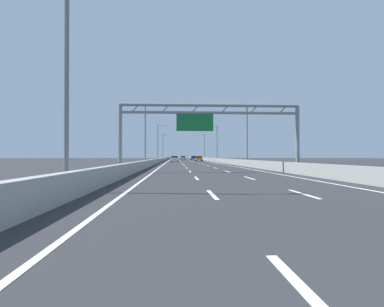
{
  "coord_description": "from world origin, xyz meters",
  "views": [
    {
      "loc": [
        -3.24,
        0.33,
        1.5
      ],
      "look_at": [
        1.02,
        79.59,
        2.11
      ],
      "focal_mm": 29.6,
      "sensor_mm": 36.0,
      "label": 1
    }
  ],
  "objects_px": {
    "streetlamp_left_near": "(72,61)",
    "orange_car": "(199,159)",
    "streetlamp_left_distant": "(164,145)",
    "blue_car": "(193,158)",
    "sign_gantry": "(208,120)",
    "silver_car": "(183,158)",
    "streetlamp_right_far": "(216,141)",
    "streetlamp_left_far": "(159,141)",
    "streetlamp_left_mid": "(147,130)",
    "red_car": "(175,158)",
    "streetlamp_right_distant": "(204,145)",
    "streetlamp_right_mid": "(245,130)",
    "white_car": "(174,159)"
  },
  "relations": [
    {
      "from": "streetlamp_left_mid",
      "to": "orange_car",
      "type": "bearing_deg",
      "value": 75.61
    },
    {
      "from": "silver_car",
      "to": "red_car",
      "type": "bearing_deg",
      "value": 100.38
    },
    {
      "from": "streetlamp_right_far",
      "to": "red_car",
      "type": "relative_size",
      "value": 2.09
    },
    {
      "from": "streetlamp_left_near",
      "to": "orange_car",
      "type": "height_order",
      "value": "streetlamp_left_near"
    },
    {
      "from": "streetlamp_left_far",
      "to": "orange_car",
      "type": "xyz_separation_m",
      "value": [
        11.08,
        8.83,
        -4.65
      ]
    },
    {
      "from": "streetlamp_right_far",
      "to": "streetlamp_right_mid",
      "type": "bearing_deg",
      "value": -90.0
    },
    {
      "from": "sign_gantry",
      "to": "streetlamp_left_far",
      "type": "relative_size",
      "value": 1.77
    },
    {
      "from": "streetlamp_left_near",
      "to": "streetlamp_left_mid",
      "type": "xyz_separation_m",
      "value": [
        0.0,
        34.33,
        0.0
      ]
    },
    {
      "from": "streetlamp_left_distant",
      "to": "blue_car",
      "type": "bearing_deg",
      "value": -10.82
    },
    {
      "from": "orange_car",
      "to": "red_car",
      "type": "relative_size",
      "value": 0.98
    },
    {
      "from": "silver_car",
      "to": "streetlamp_right_distant",
      "type": "bearing_deg",
      "value": -29.16
    },
    {
      "from": "sign_gantry",
      "to": "silver_car",
      "type": "distance_m",
      "value": 91.55
    },
    {
      "from": "streetlamp_left_mid",
      "to": "streetlamp_left_near",
      "type": "bearing_deg",
      "value": -90.0
    },
    {
      "from": "streetlamp_left_far",
      "to": "streetlamp_right_far",
      "type": "bearing_deg",
      "value": 0.0
    },
    {
      "from": "streetlamp_right_far",
      "to": "blue_car",
      "type": "xyz_separation_m",
      "value": [
        -4.04,
        32.25,
        -4.62
      ]
    },
    {
      "from": "sign_gantry",
      "to": "blue_car",
      "type": "bearing_deg",
      "value": 87.57
    },
    {
      "from": "streetlamp_right_distant",
      "to": "silver_car",
      "type": "xyz_separation_m",
      "value": [
        -7.69,
        4.29,
        -4.63
      ]
    },
    {
      "from": "silver_car",
      "to": "orange_car",
      "type": "distance_m",
      "value": 30.04
    },
    {
      "from": "streetlamp_right_mid",
      "to": "streetlamp_left_distant",
      "type": "bearing_deg",
      "value": 102.27
    },
    {
      "from": "streetlamp_left_near",
      "to": "orange_car",
      "type": "distance_m",
      "value": 78.41
    },
    {
      "from": "streetlamp_right_mid",
      "to": "streetlamp_left_distant",
      "type": "xyz_separation_m",
      "value": [
        -14.93,
        68.66,
        0.0
      ]
    },
    {
      "from": "streetlamp_left_distant",
      "to": "silver_car",
      "type": "bearing_deg",
      "value": 30.68
    },
    {
      "from": "streetlamp_left_far",
      "to": "streetlamp_right_distant",
      "type": "bearing_deg",
      "value": 66.49
    },
    {
      "from": "streetlamp_right_distant",
      "to": "silver_car",
      "type": "distance_m",
      "value": 9.95
    },
    {
      "from": "streetlamp_left_far",
      "to": "orange_car",
      "type": "relative_size",
      "value": 2.14
    },
    {
      "from": "streetlamp_right_distant",
      "to": "blue_car",
      "type": "xyz_separation_m",
      "value": [
        -4.04,
        -2.08,
        -4.62
      ]
    },
    {
      "from": "streetlamp_left_near",
      "to": "red_car",
      "type": "relative_size",
      "value": 2.09
    },
    {
      "from": "streetlamp_left_near",
      "to": "red_car",
      "type": "bearing_deg",
      "value": 88.11
    },
    {
      "from": "streetlamp_right_far",
      "to": "silver_car",
      "type": "distance_m",
      "value": 39.65
    },
    {
      "from": "red_car",
      "to": "streetlamp_left_far",
      "type": "bearing_deg",
      "value": -94.21
    },
    {
      "from": "streetlamp_left_distant",
      "to": "blue_car",
      "type": "relative_size",
      "value": 2.08
    },
    {
      "from": "streetlamp_left_near",
      "to": "silver_car",
      "type": "xyz_separation_m",
      "value": [
        7.24,
        107.28,
        -4.63
      ]
    },
    {
      "from": "sign_gantry",
      "to": "streetlamp_right_distant",
      "type": "bearing_deg",
      "value": 84.99
    },
    {
      "from": "streetlamp_right_mid",
      "to": "blue_car",
      "type": "distance_m",
      "value": 66.86
    },
    {
      "from": "streetlamp_right_mid",
      "to": "red_car",
      "type": "xyz_separation_m",
      "value": [
        -10.83,
        90.05,
        -4.64
      ]
    },
    {
      "from": "streetlamp_right_mid",
      "to": "streetlamp_right_distant",
      "type": "distance_m",
      "value": 68.66
    },
    {
      "from": "streetlamp_left_mid",
      "to": "blue_car",
      "type": "bearing_deg",
      "value": 80.71
    },
    {
      "from": "silver_car",
      "to": "blue_car",
      "type": "xyz_separation_m",
      "value": [
        3.65,
        -6.37,
        0.0
      ]
    },
    {
      "from": "orange_car",
      "to": "red_car",
      "type": "distance_m",
      "value": 47.41
    },
    {
      "from": "streetlamp_left_distant",
      "to": "white_car",
      "type": "height_order",
      "value": "streetlamp_left_distant"
    },
    {
      "from": "silver_car",
      "to": "streetlamp_right_mid",
      "type": "bearing_deg",
      "value": -83.98
    },
    {
      "from": "streetlamp_right_far",
      "to": "sign_gantry",
      "type": "bearing_deg",
      "value": -98.24
    },
    {
      "from": "streetlamp_left_far",
      "to": "streetlamp_left_near",
      "type": "bearing_deg",
      "value": -90.0
    },
    {
      "from": "streetlamp_left_distant",
      "to": "blue_car",
      "type": "distance_m",
      "value": 12.01
    },
    {
      "from": "streetlamp_right_distant",
      "to": "streetlamp_left_near",
      "type": "bearing_deg",
      "value": -98.25
    },
    {
      "from": "streetlamp_left_mid",
      "to": "red_car",
      "type": "bearing_deg",
      "value": 87.39
    },
    {
      "from": "streetlamp_left_near",
      "to": "streetlamp_left_distant",
      "type": "distance_m",
      "value": 102.99
    },
    {
      "from": "streetlamp_left_distant",
      "to": "white_car",
      "type": "distance_m",
      "value": 35.45
    },
    {
      "from": "streetlamp_left_mid",
      "to": "white_car",
      "type": "distance_m",
      "value": 34.31
    },
    {
      "from": "streetlamp_left_mid",
      "to": "streetlamp_left_distant",
      "type": "relative_size",
      "value": 1.0
    }
  ]
}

